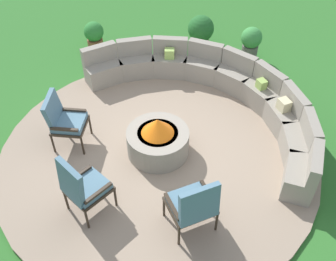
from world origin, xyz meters
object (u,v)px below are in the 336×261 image
(curved_stone_bench, at_px, (216,91))
(lounge_chair_back_left, at_px, (194,204))
(fire_pit, at_px, (158,139))
(lounge_chair_front_left, at_px, (64,119))
(potted_plant_4, at_px, (251,42))
(lounge_chair_front_right, at_px, (82,187))
(potted_plant_0, at_px, (94,34))
(potted_plant_3, at_px, (201,31))

(curved_stone_bench, relative_size, lounge_chair_back_left, 4.70)
(lounge_chair_back_left, bearing_deg, fire_pit, 85.29)
(lounge_chair_front_left, bearing_deg, potted_plant_4, 133.89)
(curved_stone_bench, height_order, lounge_chair_front_right, lounge_chair_front_right)
(fire_pit, bearing_deg, lounge_chair_front_left, -129.99)
(lounge_chair_front_right, bearing_deg, potted_plant_0, 139.38)
(potted_plant_0, bearing_deg, lounge_chair_front_right, -25.46)
(lounge_chair_front_right, xyz_separation_m, potted_plant_4, (-2.00, 4.83, -0.20))
(lounge_chair_back_left, distance_m, potted_plant_0, 5.42)
(potted_plant_0, bearing_deg, curved_stone_bench, 18.55)
(lounge_chair_front_left, relative_size, lounge_chair_back_left, 1.00)
(curved_stone_bench, xyz_separation_m, potted_plant_3, (-1.94, 1.01, 0.07))
(lounge_chair_front_right, xyz_separation_m, potted_plant_3, (-2.97, 4.15, -0.20))
(potted_plant_4, bearing_deg, lounge_chair_back_left, -50.15)
(lounge_chair_front_right, relative_size, potted_plant_0, 1.79)
(lounge_chair_front_left, bearing_deg, potted_plant_0, -174.24)
(lounge_chair_front_right, bearing_deg, curved_stone_bench, 93.08)
(fire_pit, xyz_separation_m, lounge_chair_front_right, (0.50, -1.52, 0.29))
(lounge_chair_back_left, bearing_deg, potted_plant_0, 88.88)
(lounge_chair_front_left, relative_size, lounge_chair_front_right, 0.89)
(curved_stone_bench, xyz_separation_m, lounge_chair_front_left, (-0.49, -2.83, 0.23))
(lounge_chair_front_left, distance_m, potted_plant_3, 4.11)
(lounge_chair_back_left, xyz_separation_m, potted_plant_3, (-4.03, 2.98, -0.17))
(fire_pit, relative_size, potted_plant_3, 1.32)
(lounge_chair_front_left, bearing_deg, curved_stone_bench, 118.08)
(lounge_chair_front_left, distance_m, potted_plant_4, 4.55)
(fire_pit, xyz_separation_m, lounge_chair_back_left, (1.55, -0.36, 0.26))
(fire_pit, distance_m, potted_plant_3, 3.61)
(potted_plant_0, bearing_deg, lounge_chair_back_left, -9.30)
(lounge_chair_front_left, distance_m, lounge_chair_front_right, 1.55)
(lounge_chair_back_left, bearing_deg, curved_stone_bench, 54.85)
(fire_pit, distance_m, curved_stone_bench, 1.70)
(potted_plant_3, bearing_deg, lounge_chair_front_left, -69.30)
(curved_stone_bench, xyz_separation_m, potted_plant_0, (-3.26, -1.09, -0.02))
(fire_pit, distance_m, lounge_chair_front_left, 1.61)
(lounge_chair_front_left, height_order, lounge_chair_front_right, lounge_chair_front_right)
(curved_stone_bench, xyz_separation_m, potted_plant_4, (-0.96, 1.69, 0.06))
(curved_stone_bench, height_order, potted_plant_0, curved_stone_bench)
(lounge_chair_front_left, relative_size, potted_plant_3, 1.28)
(lounge_chair_back_left, height_order, potted_plant_3, lounge_chair_back_left)
(lounge_chair_front_left, relative_size, potted_plant_0, 1.60)
(lounge_chair_front_left, xyz_separation_m, lounge_chair_front_right, (1.52, -0.30, 0.04))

